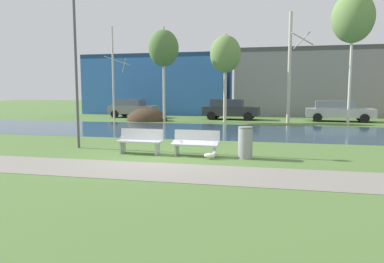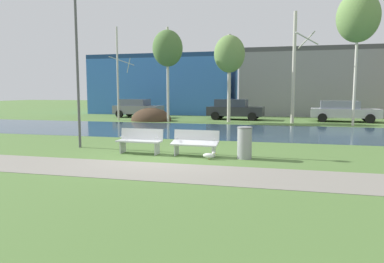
% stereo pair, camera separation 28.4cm
% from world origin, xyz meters
% --- Properties ---
extents(ground_plane, '(120.00, 120.00, 0.00)m').
position_xyz_m(ground_plane, '(0.00, 10.00, 0.00)').
color(ground_plane, '#517538').
extents(paved_path_strip, '(60.00, 2.21, 0.01)m').
position_xyz_m(paved_path_strip, '(0.00, -1.74, 0.01)').
color(paved_path_strip, gray).
rests_on(paved_path_strip, ground).
extents(river_band, '(80.00, 7.97, 0.01)m').
position_xyz_m(river_band, '(0.00, 8.73, 0.00)').
color(river_band, '#2D475B').
rests_on(river_band, ground).
extents(soil_mound, '(3.07, 2.71, 1.94)m').
position_xyz_m(soil_mound, '(-5.63, 14.38, 0.00)').
color(soil_mound, '#423021').
rests_on(soil_mound, ground).
extents(bench_left, '(1.61, 0.61, 0.87)m').
position_xyz_m(bench_left, '(-1.00, 0.82, 0.47)').
color(bench_left, silver).
rests_on(bench_left, ground).
extents(bench_right, '(1.61, 0.61, 0.87)m').
position_xyz_m(bench_right, '(1.01, 0.82, 0.47)').
color(bench_right, silver).
rests_on(bench_right, ground).
extents(trash_bin, '(0.50, 0.50, 1.05)m').
position_xyz_m(trash_bin, '(2.69, 0.72, 0.54)').
color(trash_bin, gray).
rests_on(trash_bin, ground).
extents(seagull, '(0.44, 0.16, 0.26)m').
position_xyz_m(seagull, '(1.60, 0.32, 0.13)').
color(seagull, white).
rests_on(seagull, ground).
extents(streetlamp, '(0.32, 0.32, 6.28)m').
position_xyz_m(streetlamp, '(-3.83, 1.55, 4.10)').
color(streetlamp, '#4C4C51').
rests_on(streetlamp, ground).
extents(birch_far_left, '(1.48, 2.48, 7.02)m').
position_xyz_m(birch_far_left, '(-8.25, 14.37, 3.56)').
color(birch_far_left, beige).
rests_on(birch_far_left, ground).
extents(birch_left, '(2.14, 2.14, 6.71)m').
position_xyz_m(birch_left, '(-4.09, 13.73, 5.20)').
color(birch_left, beige).
rests_on(birch_left, ground).
extents(birch_center_left, '(2.17, 2.17, 6.18)m').
position_xyz_m(birch_center_left, '(0.21, 14.60, 4.77)').
color(birch_center_left, '#BCB7A8').
rests_on(birch_center_left, ground).
extents(birch_center, '(1.65, 2.81, 7.54)m').
position_xyz_m(birch_center, '(4.66, 14.64, 3.88)').
color(birch_center, '#BCB7A8').
rests_on(birch_center, ground).
extents(birch_center_right, '(2.61, 2.61, 8.74)m').
position_xyz_m(birch_center_right, '(8.36, 13.84, 6.79)').
color(birch_center_right, beige).
rests_on(birch_center_right, ground).
extents(parked_van_nearest_grey, '(4.14, 2.19, 1.54)m').
position_xyz_m(parked_van_nearest_grey, '(-7.97, 17.37, 0.81)').
color(parked_van_nearest_grey, slate).
rests_on(parked_van_nearest_grey, ground).
extents(parked_sedan_second_dark, '(4.40, 2.24, 1.59)m').
position_xyz_m(parked_sedan_second_dark, '(0.32, 16.97, 0.83)').
color(parked_sedan_second_dark, '#282B30').
rests_on(parked_sedan_second_dark, ground).
extents(parked_hatch_third_silver, '(4.81, 2.32, 1.51)m').
position_xyz_m(parked_hatch_third_silver, '(8.24, 16.90, 0.79)').
color(parked_hatch_third_silver, '#B2B5BC').
rests_on(parked_hatch_third_silver, ground).
extents(building_blue_store, '(13.80, 7.71, 5.71)m').
position_xyz_m(building_blue_store, '(-7.71, 24.54, 2.85)').
color(building_blue_store, '#3870C6').
rests_on(building_blue_store, ground).
extents(building_grey_warehouse, '(13.18, 6.26, 6.01)m').
position_xyz_m(building_grey_warehouse, '(6.76, 24.24, 3.01)').
color(building_grey_warehouse, gray).
rests_on(building_grey_warehouse, ground).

